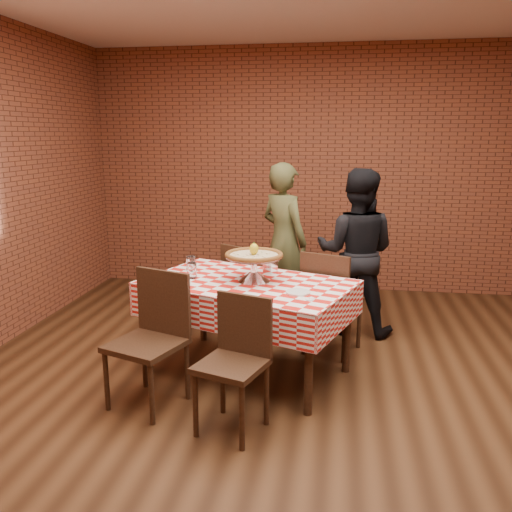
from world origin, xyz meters
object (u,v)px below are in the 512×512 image
object	(u,v)px
pizza_stand	(254,269)
chair_near_right	(231,368)
condiment_caddy	(270,265)
chair_far_left	(250,288)
water_glass_right	(191,263)
diner_black	(356,252)
water_glass_left	(192,270)
diner_olive	(284,241)
chair_near_left	(146,342)
pizza	(254,256)
table	(248,328)
chair_far_right	(332,301)

from	to	relation	value
pizza_stand	chair_near_right	xyz separation A→B (m)	(-0.00, -0.90, -0.42)
condiment_caddy	chair_far_left	size ratio (longest dim) A/B	0.15
water_glass_right	diner_black	xyz separation A→B (m)	(1.39, 0.80, -0.03)
diner_black	water_glass_left	bearing A→B (deg)	47.03
pizza_stand	water_glass_left	distance (m)	0.51
chair_far_left	diner_olive	size ratio (longest dim) A/B	0.54
pizza_stand	water_glass_right	size ratio (longest dim) A/B	3.64
chair_near_left	chair_near_right	bearing A→B (deg)	-0.53
water_glass_left	condiment_caddy	distance (m)	0.65
pizza	water_glass_left	bearing A→B (deg)	178.14
table	water_glass_left	world-z (taller)	water_glass_left
pizza	water_glass_right	bearing A→B (deg)	157.17
table	pizza_stand	bearing A→B (deg)	22.43
condiment_caddy	table	bearing A→B (deg)	-79.37
pizza_stand	condiment_caddy	size ratio (longest dim) A/B	3.30
water_glass_left	chair_far_right	xyz separation A→B (m)	(1.11, 0.50, -0.36)
condiment_caddy	pizza_stand	bearing A→B (deg)	-72.31
pizza	chair_far_right	distance (m)	0.94
chair_near_right	diner_olive	size ratio (longest dim) A/B	0.54
chair_near_right	diner_olive	bearing A→B (deg)	106.22
pizza	chair_near_right	distance (m)	1.04
chair_near_right	diner_olive	world-z (taller)	diner_olive
chair_near_right	diner_black	size ratio (longest dim) A/B	0.55
water_glass_left	chair_far_left	distance (m)	1.00
chair_near_right	diner_olive	distance (m)	2.34
chair_near_right	chair_far_right	distance (m)	1.54
condiment_caddy	chair_near_left	bearing A→B (deg)	-92.84
diner_olive	chair_near_left	bearing A→B (deg)	109.43
water_glass_right	water_glass_left	bearing A→B (deg)	-72.39
chair_near_left	chair_far_right	size ratio (longest dim) A/B	1.02
diner_black	pizza_stand	bearing A→B (deg)	61.21
chair_far_left	chair_far_right	world-z (taller)	chair_far_right
water_glass_right	diner_black	distance (m)	1.60
chair_far_left	chair_far_right	distance (m)	0.88
pizza	chair_near_left	distance (m)	1.05
water_glass_left	diner_olive	distance (m)	1.52
chair_near_left	chair_far_left	world-z (taller)	chair_near_left
pizza_stand	condiment_caddy	distance (m)	0.30
condiment_caddy	diner_black	bearing A→B (deg)	82.25
water_glass_left	diner_black	distance (m)	1.67
chair_near_left	chair_near_right	xyz separation A→B (m)	(0.65, -0.24, -0.03)
table	chair_far_right	bearing A→B (deg)	39.01
table	diner_black	distance (m)	1.43
pizza	diner_black	world-z (taller)	diner_black
water_glass_left	pizza_stand	bearing A→B (deg)	-1.86
water_glass_left	table	bearing A→B (deg)	-4.62
chair_near_right	chair_far_left	distance (m)	1.79
chair_near_right	chair_far_right	bearing A→B (deg)	84.99
chair_near_left	chair_far_left	size ratio (longest dim) A/B	1.08
chair_near_left	condiment_caddy	bearing A→B (deg)	71.17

